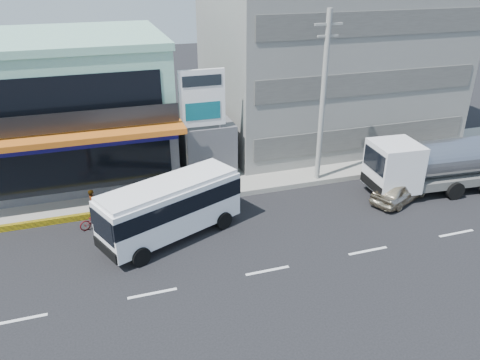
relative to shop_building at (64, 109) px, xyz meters
name	(u,v)px	position (x,y,z in m)	size (l,w,h in m)	color
ground	(267,271)	(8.00, -13.95, -4.00)	(120.00, 120.00, 0.00)	black
sidewalk	(288,169)	(13.00, -4.45, -3.85)	(70.00, 5.00, 0.30)	gray
shop_building	(64,109)	(0.00, 0.00, 0.00)	(12.40, 11.70, 8.00)	#47464B
concrete_building	(327,41)	(18.00, 1.05, 3.00)	(16.00, 12.00, 14.00)	gray
gap_structure	(201,141)	(8.00, -1.95, -2.25)	(3.00, 6.00, 3.50)	#47464B
satellite_dish	(204,118)	(8.00, -2.95, -0.42)	(1.50, 1.50, 0.15)	slate
billboard	(202,105)	(7.50, -4.75, 0.93)	(2.60, 0.18, 6.90)	gray
utility_pole_near	(323,100)	(14.00, -6.55, 1.15)	(1.60, 0.30, 10.00)	#999993
minibus	(170,205)	(4.57, -9.88, -2.26)	(7.26, 4.82, 2.91)	white
sedan	(400,190)	(17.32, -10.08, -3.32)	(1.60, 3.97, 1.35)	beige
tanker_truck	(433,164)	(19.65, -9.64, -2.26)	(8.34, 3.13, 3.23)	white
motorcycle_rider	(95,215)	(1.06, -7.87, -3.30)	(1.74, 1.06, 2.11)	#4C0A0E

